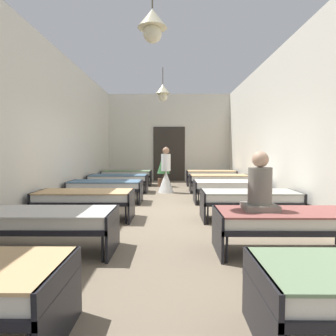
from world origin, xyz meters
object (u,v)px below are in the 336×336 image
potted_plant (163,168)px  bed_left_row_5 (127,174)px  bed_right_row_1 (287,221)px  bed_right_row_3 (230,186)px  bed_right_row_2 (250,198)px  bed_right_row_5 (211,174)px  patient_seated_primary (260,188)px  bed_left_row_4 (118,179)px  nurse_near_aisle (166,176)px  bed_left_row_3 (106,186)px  bed_left_row_2 (85,198)px  bed_left_row_1 (44,220)px  bed_right_row_4 (219,179)px

potted_plant → bed_left_row_5: bearing=164.8°
bed_right_row_1 → potted_plant: size_ratio=1.50×
bed_right_row_1 → bed_right_row_3: same height
bed_right_row_2 → bed_right_row_1: bearing=-90.0°
bed_right_row_1 → bed_right_row_5: same height
bed_left_row_5 → patient_seated_primary: bearing=-68.8°
bed_left_row_4 → potted_plant: bearing=46.5°
bed_right_row_5 → patient_seated_primary: size_ratio=2.37×
nurse_near_aisle → potted_plant: bearing=-115.5°
bed_right_row_2 → bed_left_row_5: 6.57m
bed_right_row_1 → bed_left_row_3: size_ratio=1.00×
bed_right_row_2 → bed_left_row_5: bearing=119.9°
bed_left_row_2 → bed_left_row_3: same height
bed_right_row_3 → potted_plant: size_ratio=1.50×
bed_right_row_1 → bed_right_row_5: size_ratio=1.00×
bed_right_row_3 → bed_left_row_4: bearing=149.9°
bed_left_row_3 → potted_plant: bearing=67.2°
bed_right_row_1 → nurse_near_aisle: size_ratio=1.28×
patient_seated_primary → bed_left_row_4: bearing=117.5°
bed_left_row_2 → patient_seated_primary: 3.48m
bed_right_row_3 → bed_left_row_5: 5.02m
potted_plant → bed_left_row_1: bearing=-101.3°
bed_right_row_4 → potted_plant: 2.40m
nurse_near_aisle → bed_left_row_5: bearing=-81.0°
bed_left_row_1 → bed_left_row_2: 1.90m
bed_left_row_3 → nurse_near_aisle: bearing=50.3°
bed_left_row_5 → bed_right_row_5: same height
bed_left_row_2 → bed_left_row_5: same height
bed_left_row_4 → patient_seated_primary: size_ratio=2.37×
bed_right_row_1 → bed_right_row_2: bearing=90.0°
bed_left_row_1 → bed_left_row_5: (0.00, 7.60, 0.00)m
bed_right_row_3 → bed_right_row_5: bearing=90.0°
bed_left_row_5 → nurse_near_aisle: bearing=-51.1°
bed_left_row_5 → bed_right_row_3: bearing=-49.2°
bed_right_row_4 → bed_right_row_5: same height
bed_right_row_2 → potted_plant: (-1.84, 5.31, 0.26)m
bed_left_row_2 → potted_plant: 5.51m
bed_right_row_5 → patient_seated_primary: 7.55m
bed_left_row_3 → patient_seated_primary: bearing=-51.9°
bed_right_row_3 → patient_seated_primary: (-0.35, -3.73, 0.43)m
bed_right_row_4 → bed_left_row_5: bearing=149.9°
bed_right_row_3 → bed_right_row_4: (0.00, 1.90, 0.00)m
bed_right_row_1 → patient_seated_primary: (-0.35, 0.07, 0.43)m
bed_left_row_2 → nurse_near_aisle: bearing=67.6°
bed_left_row_2 → patient_seated_primary: patient_seated_primary is taller
bed_left_row_1 → bed_left_row_2: (0.00, 1.90, 0.00)m
bed_left_row_3 → bed_right_row_3: same height
bed_right_row_2 → bed_left_row_1: bearing=-149.9°
bed_right_row_1 → bed_right_row_4: (0.00, 5.70, 0.00)m
bed_right_row_1 → bed_left_row_2: same height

